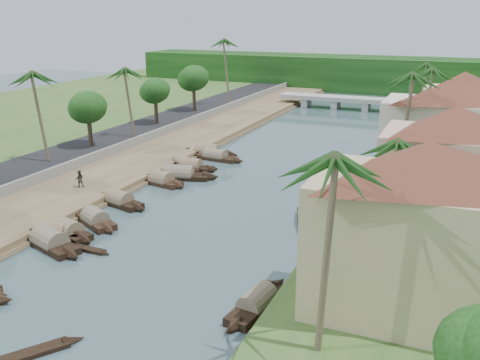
% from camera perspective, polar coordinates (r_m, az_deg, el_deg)
% --- Properties ---
extents(ground, '(220.00, 220.00, 0.00)m').
position_cam_1_polar(ground, '(41.94, -9.00, -8.28)').
color(ground, '#3D555B').
rests_on(ground, ground).
extents(left_bank, '(10.00, 180.00, 0.80)m').
position_cam_1_polar(left_bank, '(65.81, -11.76, 1.50)').
color(left_bank, brown).
rests_on(left_bank, ground).
extents(right_bank, '(16.00, 180.00, 1.20)m').
position_cam_1_polar(right_bank, '(54.69, 20.13, -2.28)').
color(right_bank, '#2F5522').
rests_on(right_bank, ground).
extents(road, '(8.00, 180.00, 1.40)m').
position_cam_1_polar(road, '(70.81, -17.47, 2.43)').
color(road, black).
rests_on(road, ground).
extents(retaining_wall, '(0.40, 180.00, 1.10)m').
position_cam_1_polar(retaining_wall, '(67.99, -14.74, 2.63)').
color(retaining_wall, gray).
rests_on(retaining_wall, left_bank).
extents(treeline, '(120.00, 14.00, 8.00)m').
position_cam_1_polar(treeline, '(134.14, 14.31, 10.87)').
color(treeline, '#0F340E').
rests_on(treeline, ground).
extents(bridge, '(28.00, 4.00, 2.40)m').
position_cam_1_polar(bridge, '(107.08, 11.78, 8.28)').
color(bridge, '#A09F96').
rests_on(bridge, ground).
extents(building_near, '(14.85, 14.85, 10.20)m').
position_cam_1_polar(building_near, '(32.04, 18.65, -4.86)').
color(building_near, tan).
rests_on(building_near, right_bank).
extents(building_mid, '(14.11, 14.11, 9.70)m').
position_cam_1_polar(building_mid, '(47.33, 21.55, 1.62)').
color(building_mid, '#D1AE93').
rests_on(building_mid, right_bank).
extents(building_far, '(15.59, 15.59, 10.20)m').
position_cam_1_polar(building_far, '(60.95, 21.18, 5.22)').
color(building_far, silver).
rests_on(building_far, right_bank).
extents(building_distant, '(12.62, 12.62, 9.20)m').
position_cam_1_polar(building_distant, '(80.73, 22.52, 7.44)').
color(building_distant, tan).
rests_on(building_distant, right_bank).
extents(sampan_3, '(8.66, 4.43, 2.29)m').
position_cam_1_polar(sampan_3, '(45.82, -19.60, -6.26)').
color(sampan_3, black).
rests_on(sampan_3, ground).
extents(sampan_4, '(6.71, 3.17, 1.92)m').
position_cam_1_polar(sampan_4, '(47.48, -19.24, -5.41)').
color(sampan_4, black).
rests_on(sampan_4, ground).
extents(sampan_5, '(6.78, 3.41, 2.13)m').
position_cam_1_polar(sampan_5, '(47.44, -17.86, -5.27)').
color(sampan_5, black).
rests_on(sampan_5, ground).
extents(sampan_6, '(6.94, 4.66, 2.11)m').
position_cam_1_polar(sampan_6, '(49.37, -15.15, -4.13)').
color(sampan_6, black).
rests_on(sampan_6, ground).
extents(sampan_7, '(7.90, 3.61, 2.08)m').
position_cam_1_polar(sampan_7, '(53.74, -12.79, -2.18)').
color(sampan_7, black).
rests_on(sampan_7, ground).
extents(sampan_8, '(7.05, 3.12, 2.14)m').
position_cam_1_polar(sampan_8, '(59.22, -8.37, -0.09)').
color(sampan_8, black).
rests_on(sampan_8, ground).
extents(sampan_9, '(9.64, 4.39, 2.38)m').
position_cam_1_polar(sampan_9, '(61.01, -6.54, 0.52)').
color(sampan_9, black).
rests_on(sampan_9, ground).
extents(sampan_10, '(7.06, 4.73, 2.02)m').
position_cam_1_polar(sampan_10, '(65.33, -6.08, 1.66)').
color(sampan_10, black).
rests_on(sampan_10, ground).
extents(sampan_11, '(6.96, 1.81, 2.03)m').
position_cam_1_polar(sampan_11, '(64.28, -5.23, 1.43)').
color(sampan_11, black).
rests_on(sampan_11, ground).
extents(sampan_12, '(8.57, 2.39, 2.04)m').
position_cam_1_polar(sampan_12, '(68.57, -2.66, 2.50)').
color(sampan_12, black).
rests_on(sampan_12, ground).
extents(sampan_13, '(8.87, 3.02, 2.36)m').
position_cam_1_polar(sampan_13, '(70.56, -3.52, 2.92)').
color(sampan_13, black).
rests_on(sampan_13, ground).
extents(sampan_14, '(2.50, 7.99, 1.95)m').
position_cam_1_polar(sampan_14, '(34.84, 1.82, -12.97)').
color(sampan_14, black).
rests_on(sampan_14, ground).
extents(sampan_15, '(3.84, 7.45, 2.00)m').
position_cam_1_polar(sampan_15, '(48.24, 7.21, -4.16)').
color(sampan_15, black).
rests_on(sampan_15, ground).
extents(sampan_16, '(2.21, 8.36, 2.04)m').
position_cam_1_polar(sampan_16, '(59.88, 11.49, -0.06)').
color(sampan_16, black).
rests_on(sampan_16, ground).
extents(canoe_0, '(4.71, 6.21, 0.92)m').
position_cam_1_polar(canoe_0, '(32.92, -22.23, -17.04)').
color(canoe_0, black).
rests_on(canoe_0, ground).
extents(canoe_1, '(4.39, 0.81, 0.71)m').
position_cam_1_polar(canoe_1, '(44.33, -15.95, -7.16)').
color(canoe_1, black).
rests_on(canoe_1, ground).
extents(canoe_2, '(5.36, 0.78, 0.78)m').
position_cam_1_polar(canoe_2, '(65.35, -4.41, 1.43)').
color(canoe_2, black).
rests_on(canoe_2, ground).
extents(palm_0, '(3.20, 3.20, 11.96)m').
position_cam_1_polar(palm_0, '(25.22, 9.45, 1.84)').
color(palm_0, brown).
rests_on(palm_0, ground).
extents(palm_1, '(3.20, 3.20, 9.55)m').
position_cam_1_polar(palm_1, '(39.83, 15.86, 3.69)').
color(palm_1, brown).
rests_on(palm_1, ground).
extents(palm_2, '(3.20, 3.20, 12.65)m').
position_cam_1_polar(palm_2, '(55.39, 17.39, 10.40)').
color(palm_2, brown).
rests_on(palm_2, ground).
extents(palm_3, '(3.20, 3.20, 11.69)m').
position_cam_1_polar(palm_3, '(70.96, 19.56, 10.82)').
color(palm_3, brown).
rests_on(palm_3, ground).
extents(palm_5, '(3.20, 3.20, 11.68)m').
position_cam_1_polar(palm_5, '(65.03, -20.78, 10.36)').
color(palm_5, brown).
rests_on(palm_5, ground).
extents(palm_6, '(3.20, 3.20, 10.83)m').
position_cam_1_polar(palm_6, '(75.39, -11.74, 11.31)').
color(palm_6, brown).
rests_on(palm_6, ground).
extents(palm_7, '(3.20, 3.20, 10.91)m').
position_cam_1_polar(palm_7, '(87.42, 18.99, 11.44)').
color(palm_7, brown).
rests_on(palm_7, ground).
extents(palm_8, '(3.20, 3.20, 13.43)m').
position_cam_1_polar(palm_8, '(100.13, -1.29, 14.51)').
color(palm_8, brown).
rests_on(palm_8, ground).
extents(tree_3, '(4.72, 4.72, 6.99)m').
position_cam_1_polar(tree_3, '(71.77, -15.91, 7.39)').
color(tree_3, '#4C3A2B').
rests_on(tree_3, ground).
extents(tree_4, '(4.45, 4.45, 6.92)m').
position_cam_1_polar(tree_4, '(84.89, -9.04, 9.32)').
color(tree_4, '#4C3A2B').
rests_on(tree_4, ground).
extents(tree_5, '(5.12, 5.12, 7.74)m').
position_cam_1_polar(tree_5, '(95.83, -4.97, 10.70)').
color(tree_5, '#4C3A2B').
rests_on(tree_5, ground).
extents(person_far, '(1.10, 1.06, 1.78)m').
position_cam_1_polar(person_far, '(57.48, -16.75, 0.13)').
color(person_far, '#373326').
rests_on(person_far, left_bank).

